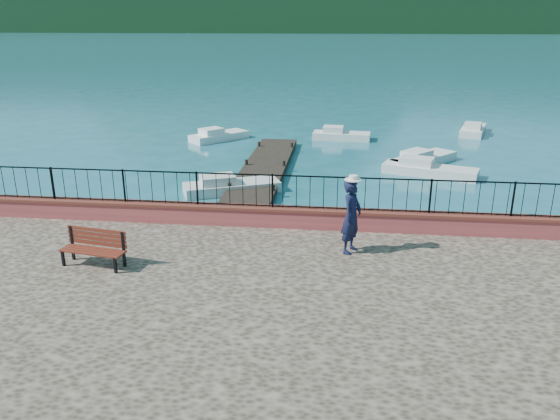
% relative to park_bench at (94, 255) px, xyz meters
% --- Properties ---
extents(ground, '(2000.00, 2000.00, 0.00)m').
position_rel_park_bench_xyz_m(ground, '(4.26, -0.53, -1.47)').
color(ground, '#19596B').
rests_on(ground, ground).
extents(parapet, '(28.00, 0.46, 0.58)m').
position_rel_park_bench_xyz_m(parapet, '(4.26, 3.17, 0.02)').
color(parapet, '#B84C42').
rests_on(parapet, promenade).
extents(railing, '(27.00, 0.05, 0.95)m').
position_rel_park_bench_xyz_m(railing, '(4.26, 3.17, 0.78)').
color(railing, black).
rests_on(railing, parapet).
extents(dock, '(2.00, 16.00, 0.30)m').
position_rel_park_bench_xyz_m(dock, '(2.26, 11.47, -1.32)').
color(dock, '#2D231C').
rests_on(dock, ground).
extents(far_forest, '(900.00, 60.00, 18.00)m').
position_rel_park_bench_xyz_m(far_forest, '(4.26, 299.47, 7.53)').
color(far_forest, black).
rests_on(far_forest, ground).
extents(park_bench, '(1.67, 0.79, 0.89)m').
position_rel_park_bench_xyz_m(park_bench, '(0.00, 0.00, 0.00)').
color(park_bench, black).
rests_on(park_bench, promenade).
extents(person, '(0.71, 0.83, 1.92)m').
position_rel_park_bench_xyz_m(person, '(6.19, 1.57, 0.69)').
color(person, black).
rests_on(person, promenade).
extents(hat, '(0.44, 0.44, 0.12)m').
position_rel_park_bench_xyz_m(hat, '(6.19, 1.57, 1.71)').
color(hat, white).
rests_on(hat, person).
extents(boat_0, '(4.16, 2.78, 0.80)m').
position_rel_park_bench_xyz_m(boat_0, '(1.36, 10.01, -1.07)').
color(boat_0, silver).
rests_on(boat_0, ground).
extents(boat_1, '(4.47, 2.62, 0.80)m').
position_rel_park_bench_xyz_m(boat_1, '(10.00, 13.68, -1.07)').
color(boat_1, silver).
rests_on(boat_1, ground).
extents(boat_2, '(3.68, 3.91, 0.80)m').
position_rel_park_bench_xyz_m(boat_2, '(9.97, 15.79, -1.07)').
color(boat_2, silver).
rests_on(boat_2, ground).
extents(boat_3, '(3.37, 3.50, 0.80)m').
position_rel_park_bench_xyz_m(boat_3, '(-1.48, 20.22, -1.07)').
color(boat_3, white).
rests_on(boat_3, ground).
extents(boat_4, '(3.49, 1.55, 0.80)m').
position_rel_park_bench_xyz_m(boat_4, '(5.83, 21.22, -1.07)').
color(boat_4, silver).
rests_on(boat_4, ground).
extents(boat_5, '(2.33, 3.83, 0.80)m').
position_rel_park_bench_xyz_m(boat_5, '(14.12, 23.94, -1.07)').
color(boat_5, silver).
rests_on(boat_5, ground).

